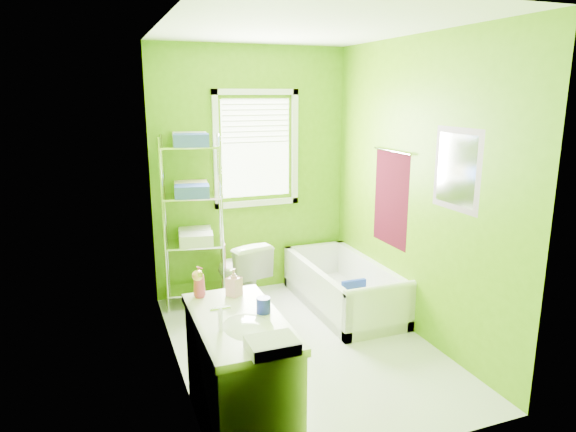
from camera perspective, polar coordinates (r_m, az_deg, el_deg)
name	(u,v)px	position (r m, az deg, el deg)	size (l,w,h in m)	color
ground	(303,345)	(4.56, 1.64, -14.18)	(2.90, 2.90, 0.00)	silver
room_envelope	(304,167)	(4.08, 1.78, 5.43)	(2.14, 2.94, 2.62)	#548D06
window	(256,143)	(5.42, -3.54, 8.15)	(0.92, 0.05, 1.22)	white
door	(202,295)	(3.00, -9.52, -8.64)	(0.09, 0.80, 2.00)	white
right_wall_decor	(415,188)	(4.59, 13.89, 3.09)	(0.04, 1.48, 1.17)	#400714
bathtub	(344,293)	(5.26, 6.23, -8.47)	(0.70, 1.50, 0.49)	white
toilet	(240,273)	(5.21, -5.33, -6.34)	(0.40, 0.69, 0.71)	white
vanity	(241,372)	(3.38, -5.30, -16.85)	(0.53, 1.08, 0.99)	white
wire_shelf_unit	(195,202)	(5.14, -10.33, 1.53)	(0.64, 0.51, 1.75)	silver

